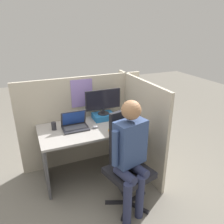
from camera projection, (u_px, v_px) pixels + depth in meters
name	position (u px, v px, depth m)	size (l,w,h in m)	color
ground_plane	(101.00, 189.00, 2.92)	(12.00, 12.00, 0.00)	slate
cubicle_panel_back	(83.00, 121.00, 3.31)	(1.87, 0.05, 1.36)	#B7AD99
cubicle_panel_right	(139.00, 125.00, 3.17)	(0.04, 1.37, 1.36)	#B7AD99
desk	(91.00, 140.00, 3.02)	(1.37, 0.73, 0.75)	#9E9993
paper_box	(103.00, 116.00, 3.19)	(0.30, 0.23, 0.08)	#236BAD
monitor	(103.00, 101.00, 3.11)	(0.52, 0.16, 0.36)	#232328
laptop	(75.00, 125.00, 2.90)	(0.34, 0.24, 0.24)	#2D2D33
mouse	(95.00, 127.00, 2.91)	(0.07, 0.06, 0.04)	gray
stapler	(130.00, 119.00, 3.14)	(0.04, 0.17, 0.04)	#A31919
carrot_toy	(111.00, 132.00, 2.77)	(0.05, 0.11, 0.05)	orange
office_chair	(127.00, 158.00, 2.57)	(0.56, 0.61, 1.14)	black
person	(131.00, 150.00, 2.34)	(0.47, 0.44, 1.34)	#282D4C
pen_cup	(54.00, 126.00, 2.86)	(0.06, 0.06, 0.11)	#28282D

